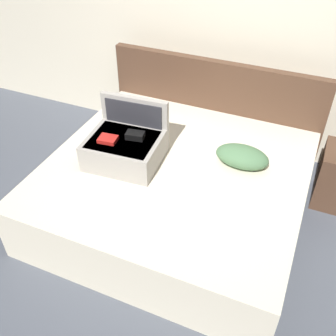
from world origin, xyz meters
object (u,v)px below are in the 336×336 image
(hard_case_large, at_px, (125,146))
(duffel_bag, at_px, (128,114))
(bed, at_px, (175,191))
(pillow_near_headboard, at_px, (242,157))

(hard_case_large, xyz_separation_m, duffel_bag, (-0.23, 0.48, -0.03))
(bed, xyz_separation_m, hard_case_large, (-0.40, -0.06, 0.38))
(bed, distance_m, duffel_bag, 0.83)
(duffel_bag, bearing_deg, pillow_near_headboard, -9.57)
(hard_case_large, relative_size, pillow_near_headboard, 1.42)
(hard_case_large, height_order, duffel_bag, hard_case_large)
(bed, bearing_deg, hard_case_large, -171.50)
(duffel_bag, height_order, pillow_near_headboard, duffel_bag)
(bed, distance_m, pillow_near_headboard, 0.62)
(hard_case_large, bearing_deg, pillow_near_headboard, 14.21)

